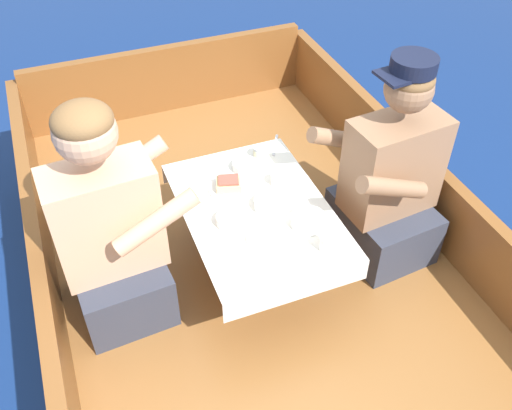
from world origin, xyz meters
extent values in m
plane|color=navy|center=(0.00, 0.00, 0.00)|extent=(60.00, 60.00, 0.00)
cube|color=brown|center=(0.00, 0.00, 0.18)|extent=(1.83, 2.95, 0.36)
cube|color=brown|center=(-0.89, 0.00, 0.54)|extent=(0.06, 2.95, 0.36)
cube|color=brown|center=(0.89, 0.00, 0.54)|extent=(0.06, 2.95, 0.36)
cube|color=brown|center=(0.00, 1.44, 0.57)|extent=(1.71, 0.06, 0.42)
cylinder|color=#B2B2B7|center=(0.00, -0.04, 0.53)|extent=(0.07, 0.07, 0.35)
cube|color=brown|center=(0.00, -0.04, 0.72)|extent=(0.56, 0.83, 0.02)
cube|color=white|center=(0.00, -0.04, 0.73)|extent=(0.59, 0.86, 0.00)
cube|color=white|center=(0.00, -0.47, 0.68)|extent=(0.59, 0.00, 0.10)
cube|color=white|center=(0.00, 0.39, 0.68)|extent=(0.59, 0.00, 0.10)
cube|color=#333847|center=(-0.60, -0.01, 0.49)|extent=(0.39, 0.46, 0.26)
cube|color=tan|center=(-0.60, -0.01, 0.85)|extent=(0.41, 0.25, 0.46)
sphere|color=tan|center=(-0.60, -0.01, 1.24)|extent=(0.22, 0.22, 0.22)
ellipsoid|color=brown|center=(-0.60, -0.01, 1.29)|extent=(0.21, 0.21, 0.12)
cylinder|color=tan|center=(-0.46, 0.18, 0.93)|extent=(0.34, 0.09, 0.21)
cylinder|color=tan|center=(-0.44, -0.18, 0.93)|extent=(0.34, 0.09, 0.21)
cube|color=#333847|center=(0.60, -0.11, 0.49)|extent=(0.40, 0.47, 0.26)
cube|color=#936B4C|center=(0.60, -0.11, 0.84)|extent=(0.42, 0.26, 0.45)
sphere|color=#936B4C|center=(0.60, -0.11, 1.21)|extent=(0.19, 0.19, 0.19)
ellipsoid|color=brown|center=(0.60, -0.11, 1.25)|extent=(0.18, 0.18, 0.11)
cylinder|color=#936B4C|center=(0.46, -0.31, 0.91)|extent=(0.34, 0.10, 0.21)
cylinder|color=#936B4C|center=(0.43, 0.05, 0.91)|extent=(0.34, 0.10, 0.21)
cylinder|color=black|center=(0.60, -0.11, 1.31)|extent=(0.18, 0.18, 0.06)
cube|color=black|center=(0.51, -0.12, 1.28)|extent=(0.11, 0.14, 0.01)
cylinder|color=white|center=(-0.06, 0.12, 0.73)|extent=(0.18, 0.18, 0.01)
cylinder|color=white|center=(-0.02, -0.22, 0.73)|extent=(0.17, 0.17, 0.01)
cube|color=#E0BC7F|center=(-0.06, 0.12, 0.76)|extent=(0.13, 0.11, 0.04)
cube|color=#B74C3D|center=(-0.06, 0.12, 0.78)|extent=(0.10, 0.09, 0.01)
cylinder|color=white|center=(0.06, -0.06, 0.75)|extent=(0.14, 0.14, 0.04)
cylinder|color=beige|center=(0.06, -0.06, 0.76)|extent=(0.12, 0.12, 0.02)
cylinder|color=white|center=(-0.13, -0.09, 0.75)|extent=(0.12, 0.12, 0.04)
cylinder|color=beige|center=(-0.13, -0.09, 0.76)|extent=(0.10, 0.10, 0.02)
cylinder|color=white|center=(0.05, 0.22, 0.75)|extent=(0.11, 0.11, 0.04)
cylinder|color=beige|center=(0.05, 0.22, 0.76)|extent=(0.09, 0.09, 0.02)
cylinder|color=white|center=(0.16, -0.21, 0.75)|extent=(0.14, 0.14, 0.04)
cylinder|color=beige|center=(0.16, -0.21, 0.76)|extent=(0.12, 0.12, 0.02)
cylinder|color=white|center=(0.15, 0.07, 0.75)|extent=(0.07, 0.07, 0.05)
torus|color=white|center=(0.20, 0.07, 0.76)|extent=(0.04, 0.01, 0.04)
cylinder|color=#3D2314|center=(0.15, 0.07, 0.77)|extent=(0.06, 0.06, 0.01)
cylinder|color=white|center=(0.17, -0.36, 0.76)|extent=(0.06, 0.06, 0.07)
torus|color=white|center=(0.21, -0.36, 0.77)|extent=(0.04, 0.01, 0.04)
cylinder|color=#3D2314|center=(0.17, -0.36, 0.78)|extent=(0.06, 0.06, 0.01)
cylinder|color=silver|center=(0.15, 0.29, 0.76)|extent=(0.06, 0.06, 0.05)
cylinder|color=beige|center=(0.15, 0.29, 0.76)|extent=(0.07, 0.07, 0.03)
cube|color=silver|center=(0.03, -0.40, 0.73)|extent=(0.16, 0.08, 0.00)
ellipsoid|color=silver|center=(0.10, -0.37, 0.73)|extent=(0.04, 0.02, 0.01)
cube|color=silver|center=(0.25, 0.34, 0.73)|extent=(0.09, 0.15, 0.00)
cube|color=silver|center=(-0.14, -0.18, 0.73)|extent=(0.03, 0.17, 0.00)
ellipsoid|color=silver|center=(-0.13, -0.11, 0.73)|extent=(0.04, 0.02, 0.01)
camera|label=1|loc=(-0.64, -1.68, 2.33)|focal=40.00mm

